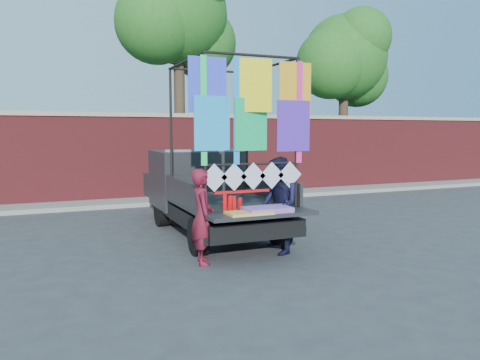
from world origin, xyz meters
name	(u,v)px	position (x,y,z in m)	size (l,w,h in m)	color
ground	(255,255)	(0.00, 0.00, 0.00)	(90.00, 90.00, 0.00)	#38383A
brick_wall	(159,156)	(0.00, 7.00, 1.33)	(30.00, 0.45, 2.61)	maroon
curb	(165,200)	(0.00, 6.30, 0.06)	(30.00, 1.20, 0.12)	gray
tree_mid	(180,19)	(1.02, 8.12, 5.70)	(4.20, 3.30, 7.73)	#38281C
tree_right	(346,60)	(7.52, 8.12, 4.75)	(4.20, 3.30, 6.62)	#38281C
pickup_truck	(203,190)	(-0.13, 2.39, 0.83)	(2.08, 5.22, 3.29)	black
woman	(202,216)	(-0.98, -0.16, 0.75)	(0.55, 0.36, 1.50)	maroon
man	(278,205)	(0.40, -0.05, 0.82)	(0.80, 0.62, 1.65)	black
streamer_bundle	(236,204)	(-0.39, -0.12, 0.91)	(0.97, 0.06, 0.67)	red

